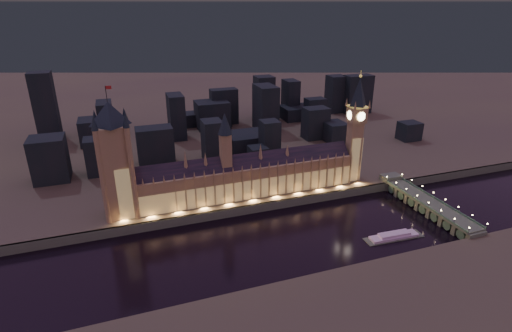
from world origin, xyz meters
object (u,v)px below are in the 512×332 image
object	(u,v)px
river_boat	(394,236)
westminster_bridge	(424,203)
palace_of_westminster	(247,176)
victoria_tower	(115,155)
elizabeth_tower	(356,121)

from	to	relation	value
river_boat	westminster_bridge	bearing A→B (deg)	29.14
palace_of_westminster	westminster_bridge	bearing A→B (deg)	-24.33
westminster_bridge	river_boat	world-z (taller)	westminster_bridge
palace_of_westminster	river_boat	bearing A→B (deg)	-46.79
victoria_tower	westminster_bridge	world-z (taller)	victoria_tower
elizabeth_tower	westminster_bridge	world-z (taller)	elizabeth_tower
palace_of_westminster	westminster_bridge	size ratio (longest dim) A/B	1.79
victoria_tower	elizabeth_tower	world-z (taller)	victoria_tower
elizabeth_tower	river_boat	distance (m)	117.75
elizabeth_tower	victoria_tower	bearing A→B (deg)	-180.00
palace_of_westminster	river_boat	world-z (taller)	palace_of_westminster
palace_of_westminster	river_boat	xyz separation A→B (m)	(89.76, -95.55, -24.81)
palace_of_westminster	elizabeth_tower	world-z (taller)	elizabeth_tower
victoria_tower	elizabeth_tower	size ratio (longest dim) A/B	1.00
palace_of_westminster	river_boat	distance (m)	133.43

